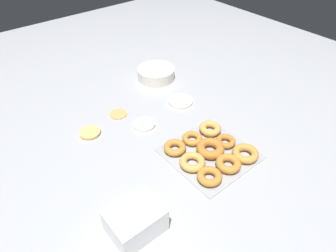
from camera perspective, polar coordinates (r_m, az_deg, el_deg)
The scene contains 8 objects.
ground_plane at distance 1.29m, azimuth -3.72°, elevation -0.61°, with size 3.00×3.00×0.00m, color #9EA0A5.
pancake_0 at distance 1.30m, azimuth -4.60°, elevation 0.27°, with size 0.09×0.09×0.01m, color silver.
pancake_1 at distance 1.38m, azimuth -9.47°, elevation 2.32°, with size 0.08×0.08×0.01m, color tan.
pancake_2 at distance 1.30m, azimuth -14.64°, elevation -1.24°, with size 0.09×0.09×0.01m, color tan.
pancake_3 at distance 1.44m, azimuth 2.40°, elevation 4.72°, with size 0.12×0.12×0.01m, color silver.
donut_tray at distance 1.17m, azimuth 8.17°, elevation -4.86°, with size 0.31×0.31×0.04m.
batter_bowl at distance 1.62m, azimuth -2.28°, elevation 9.96°, with size 0.19×0.19×0.06m.
container_stack at distance 0.94m, azimuth -6.25°, elevation -17.47°, with size 0.16×0.13×0.09m.
Camera 1 is at (-0.56, -0.81, 0.83)m, focal length 32.00 mm.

